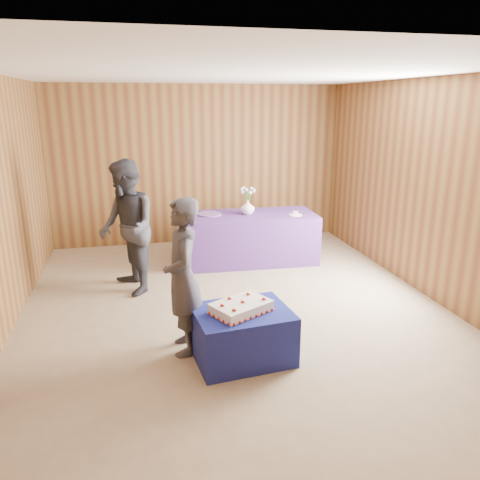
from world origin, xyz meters
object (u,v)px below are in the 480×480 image
object	(u,v)px
serving_table	(250,238)
guest_right	(127,228)
sheet_cake	(241,307)
vase	(248,207)
guest_left	(183,277)
cake_table	(242,335)

from	to	relation	value
serving_table	guest_right	size ratio (longest dim) A/B	1.15
sheet_cake	guest_right	distance (m)	2.26
serving_table	vase	bearing A→B (deg)	150.84
serving_table	guest_left	size ratio (longest dim) A/B	1.29
sheet_cake	vase	xyz separation A→B (m)	(0.76, 2.86, 0.31)
sheet_cake	guest_right	bearing A→B (deg)	89.96
sheet_cake	guest_right	world-z (taller)	guest_right
vase	serving_table	bearing A→B (deg)	-31.78
serving_table	sheet_cake	distance (m)	2.95
sheet_cake	serving_table	bearing A→B (deg)	46.70
cake_table	guest_right	size ratio (longest dim) A/B	0.52
cake_table	guest_right	bearing A→B (deg)	112.12
sheet_cake	guest_right	xyz separation A→B (m)	(-1.03, 1.98, 0.32)
cake_table	serving_table	distance (m)	2.93
cake_table	vase	world-z (taller)	vase
vase	guest_right	size ratio (longest dim) A/B	0.13
guest_left	guest_right	bearing A→B (deg)	-162.22
sheet_cake	guest_left	bearing A→B (deg)	121.32
cake_table	sheet_cake	xyz separation A→B (m)	(-0.02, -0.02, 0.30)
vase	guest_right	world-z (taller)	guest_right
cake_table	serving_table	world-z (taller)	serving_table
guest_right	cake_table	bearing A→B (deg)	11.75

